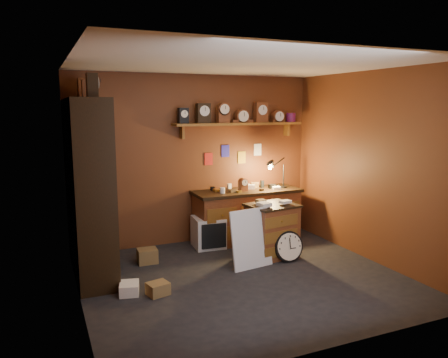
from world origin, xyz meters
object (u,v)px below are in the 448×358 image
Objects in this scene: shelving_unit at (86,181)px; big_round_clock at (289,247)px; workbench at (247,212)px; low_cabinet at (272,228)px.

shelving_unit reaches higher than big_round_clock.
shelving_unit is 1.45× the size of workbench.
shelving_unit reaches higher than workbench.
shelving_unit is 2.71m from low_cabinet.
workbench reaches higher than big_round_clock.
low_cabinet is at bearing -90.42° from workbench.
big_round_clock is (0.11, -0.30, -0.21)m from low_cabinet.
shelving_unit is at bearing -169.08° from workbench.
big_round_clock is (2.67, -0.65, -1.04)m from shelving_unit.
low_cabinet reaches higher than big_round_clock.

